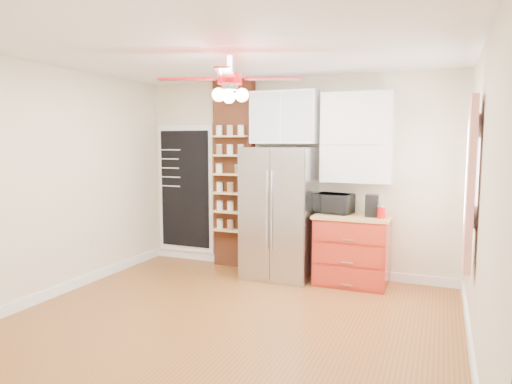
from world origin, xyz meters
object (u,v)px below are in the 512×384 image
at_px(coffee_maker, 372,206).
at_px(red_cabinet, 352,249).
at_px(canister_left, 381,213).
at_px(pantry_jar_oats, 219,169).
at_px(toaster_oven, 334,203).
at_px(ceiling_fan, 230,79).
at_px(fridge, 280,213).

bearing_deg(coffee_maker, red_cabinet, 167.63).
relative_size(canister_left, pantry_jar_oats, 1.13).
bearing_deg(toaster_oven, pantry_jar_oats, -169.89).
height_order(ceiling_fan, coffee_maker, ceiling_fan).
height_order(ceiling_fan, pantry_jar_oats, ceiling_fan).
distance_m(toaster_oven, pantry_jar_oats, 1.73).
bearing_deg(canister_left, coffee_maker, 134.64).
distance_m(red_cabinet, pantry_jar_oats, 2.18).
relative_size(coffee_maker, canister_left, 1.85).
bearing_deg(ceiling_fan, fridge, 91.76).
distance_m(fridge, red_cabinet, 1.06).
relative_size(red_cabinet, pantry_jar_oats, 7.27).
xyz_separation_m(red_cabinet, ceiling_fan, (-0.92, -1.68, 1.97)).
relative_size(red_cabinet, ceiling_fan, 0.67).
height_order(coffee_maker, pantry_jar_oats, pantry_jar_oats).
height_order(canister_left, pantry_jar_oats, pantry_jar_oats).
bearing_deg(pantry_jar_oats, ceiling_fan, -60.05).
distance_m(fridge, pantry_jar_oats, 1.13).
distance_m(fridge, toaster_oven, 0.74).
bearing_deg(pantry_jar_oats, canister_left, -6.40).
bearing_deg(coffee_maker, fridge, 176.52).
bearing_deg(pantry_jar_oats, fridge, -8.27).
bearing_deg(pantry_jar_oats, coffee_maker, -3.28).
distance_m(ceiling_fan, pantry_jar_oats, 2.27).
xyz_separation_m(red_cabinet, coffee_maker, (0.24, -0.03, 0.58)).
distance_m(coffee_maker, canister_left, 0.20).
height_order(red_cabinet, canister_left, canister_left).
relative_size(fridge, toaster_oven, 3.78).
bearing_deg(toaster_oven, coffee_maker, 4.15).
relative_size(red_cabinet, coffee_maker, 3.50).
height_order(coffee_maker, canister_left, coffee_maker).
bearing_deg(ceiling_fan, coffee_maker, 54.89).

